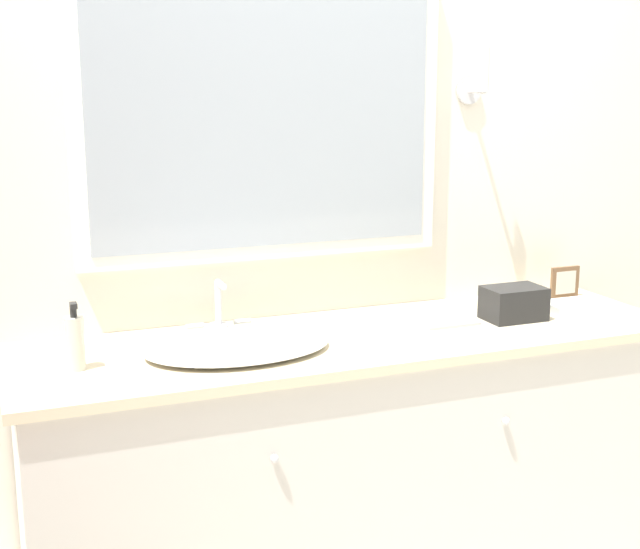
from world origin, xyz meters
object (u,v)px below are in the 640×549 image
appliance_box (514,303)px  sink_basin (237,345)px  soap_bottle (75,342)px  picture_frame (565,282)px

appliance_box → sink_basin: bearing=-180.0°
soap_bottle → picture_frame: 1.74m
sink_basin → soap_bottle: 0.46m
picture_frame → soap_bottle: bearing=-173.8°
soap_bottle → sink_basin: bearing=0.4°
sink_basin → picture_frame: (1.27, 0.19, 0.04)m
appliance_box → picture_frame: 0.38m
sink_basin → soap_bottle: size_ratio=2.87×
soap_bottle → appliance_box: bearing=0.1°
soap_bottle → appliance_box: size_ratio=0.99×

